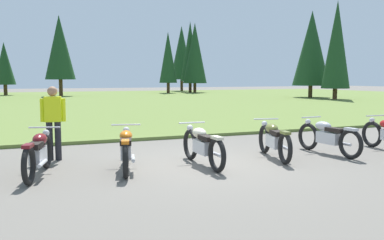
{
  "coord_description": "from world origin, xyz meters",
  "views": [
    {
      "loc": [
        -3.6,
        -8.19,
        1.86
      ],
      "look_at": [
        0.0,
        0.6,
        0.9
      ],
      "focal_mm": 39.13,
      "sensor_mm": 36.0,
      "label": 1
    }
  ],
  "objects_px": {
    "motorcycle_silver": "(328,136)",
    "rider_with_back_turned": "(53,119)",
    "motorcycle_orange": "(126,149)",
    "motorcycle_olive": "(274,140)",
    "motorcycle_maroon": "(38,153)",
    "motorcycle_cream": "(202,145)"
  },
  "relations": [
    {
      "from": "motorcycle_cream",
      "to": "motorcycle_silver",
      "type": "relative_size",
      "value": 1.0
    },
    {
      "from": "motorcycle_maroon",
      "to": "rider_with_back_turned",
      "type": "xyz_separation_m",
      "value": [
        0.39,
        1.46,
        0.51
      ]
    },
    {
      "from": "rider_with_back_turned",
      "to": "motorcycle_silver",
      "type": "bearing_deg",
      "value": -15.43
    },
    {
      "from": "motorcycle_olive",
      "to": "motorcycle_silver",
      "type": "relative_size",
      "value": 0.98
    },
    {
      "from": "motorcycle_orange",
      "to": "rider_with_back_turned",
      "type": "distance_m",
      "value": 2.12
    },
    {
      "from": "motorcycle_silver",
      "to": "motorcycle_maroon",
      "type": "bearing_deg",
      "value": 177.72
    },
    {
      "from": "motorcycle_maroon",
      "to": "motorcycle_cream",
      "type": "xyz_separation_m",
      "value": [
        3.26,
        -0.33,
        0.0
      ]
    },
    {
      "from": "motorcycle_orange",
      "to": "motorcycle_silver",
      "type": "distance_m",
      "value": 4.98
    },
    {
      "from": "motorcycle_orange",
      "to": "motorcycle_cream",
      "type": "height_order",
      "value": "same"
    },
    {
      "from": "motorcycle_silver",
      "to": "rider_with_back_turned",
      "type": "bearing_deg",
      "value": 164.57
    },
    {
      "from": "motorcycle_orange",
      "to": "motorcycle_olive",
      "type": "height_order",
      "value": "same"
    },
    {
      "from": "motorcycle_maroon",
      "to": "motorcycle_olive",
      "type": "height_order",
      "value": "same"
    },
    {
      "from": "motorcycle_maroon",
      "to": "rider_with_back_turned",
      "type": "height_order",
      "value": "rider_with_back_turned"
    },
    {
      "from": "motorcycle_olive",
      "to": "motorcycle_orange",
      "type": "bearing_deg",
      "value": 179.09
    },
    {
      "from": "motorcycle_maroon",
      "to": "motorcycle_olive",
      "type": "relative_size",
      "value": 1.0
    },
    {
      "from": "motorcycle_maroon",
      "to": "rider_with_back_turned",
      "type": "relative_size",
      "value": 1.23
    },
    {
      "from": "motorcycle_cream",
      "to": "motorcycle_silver",
      "type": "distance_m",
      "value": 3.37
    },
    {
      "from": "motorcycle_cream",
      "to": "motorcycle_maroon",
      "type": "bearing_deg",
      "value": 174.22
    },
    {
      "from": "motorcycle_orange",
      "to": "motorcycle_olive",
      "type": "bearing_deg",
      "value": -0.91
    },
    {
      "from": "motorcycle_orange",
      "to": "motorcycle_olive",
      "type": "relative_size",
      "value": 1.0
    },
    {
      "from": "motorcycle_cream",
      "to": "motorcycle_olive",
      "type": "distance_m",
      "value": 1.86
    },
    {
      "from": "motorcycle_olive",
      "to": "rider_with_back_turned",
      "type": "distance_m",
      "value": 5.05
    }
  ]
}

